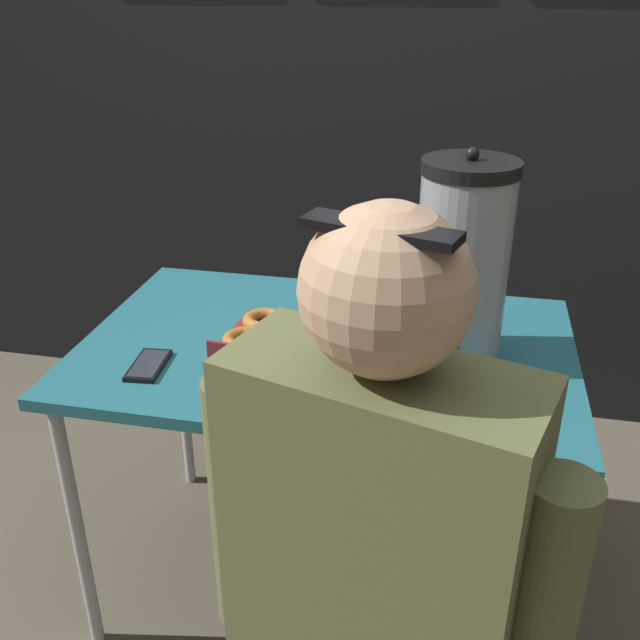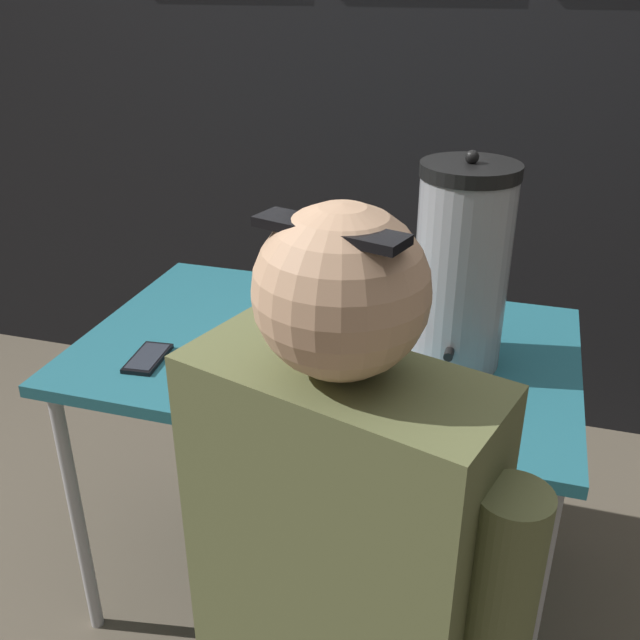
{
  "view_description": "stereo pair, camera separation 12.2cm",
  "coord_description": "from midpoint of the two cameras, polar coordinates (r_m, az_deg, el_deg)",
  "views": [
    {
      "loc": [
        0.29,
        -1.44,
        1.52
      ],
      "look_at": [
        -0.02,
        0.0,
        0.8
      ],
      "focal_mm": 40.0,
      "sensor_mm": 36.0,
      "label": 1
    },
    {
      "loc": [
        0.41,
        -1.41,
        1.52
      ],
      "look_at": [
        -0.02,
        0.0,
        0.8
      ],
      "focal_mm": 40.0,
      "sensor_mm": 36.0,
      "label": 2
    }
  ],
  "objects": [
    {
      "name": "ground_plane",
      "position": [
        2.11,
        2.22,
        -19.91
      ],
      "size": [
        12.0,
        12.0,
        0.0
      ],
      "primitive_type": "plane",
      "color": "brown"
    },
    {
      "name": "back_wall",
      "position": [
        2.49,
        9.38,
        22.46
      ],
      "size": [
        6.0,
        0.11,
        2.74
      ],
      "color": "black",
      "rests_on": "ground"
    },
    {
      "name": "folding_table",
      "position": [
        1.69,
        2.61,
        -3.61
      ],
      "size": [
        1.14,
        0.73,
        0.74
      ],
      "color": "#236675",
      "rests_on": "ground"
    },
    {
      "name": "donut_box",
      "position": [
        1.63,
        0.06,
        -1.68
      ],
      "size": [
        0.38,
        0.28,
        0.05
      ],
      "rotation": [
        0.0,
        0.0,
        -0.08
      ],
      "color": "maroon",
      "rests_on": "folding_table"
    },
    {
      "name": "coffee_urn",
      "position": [
        1.54,
        13.52,
        4.06
      ],
      "size": [
        0.2,
        0.23,
        0.47
      ],
      "color": "#939399",
      "rests_on": "folding_table"
    },
    {
      "name": "cell_phone",
      "position": [
        1.62,
        -11.53,
        -3.05
      ],
      "size": [
        0.08,
        0.14,
        0.01
      ],
      "rotation": [
        0.0,
        0.0,
        0.09
      ],
      "color": "black",
      "rests_on": "folding_table"
    },
    {
      "name": "person_seated",
      "position": [
        1.21,
        4.48,
        -22.57
      ],
      "size": [
        0.57,
        0.33,
        1.28
      ],
      "rotation": [
        0.0,
        0.0,
        2.85
      ],
      "color": "#33332D",
      "rests_on": "ground"
    }
  ]
}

